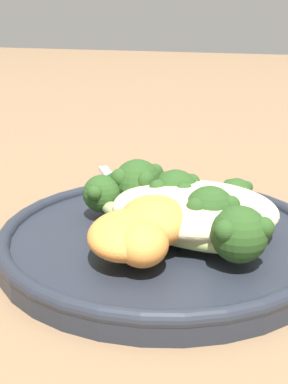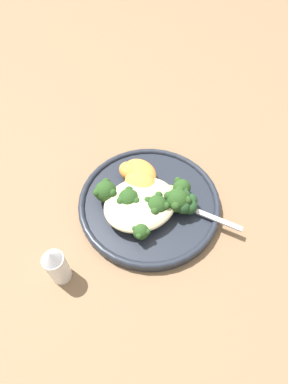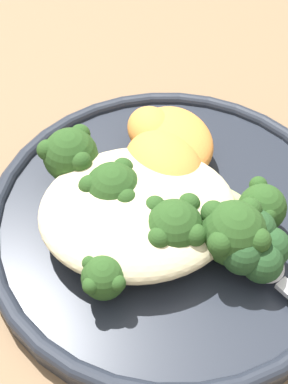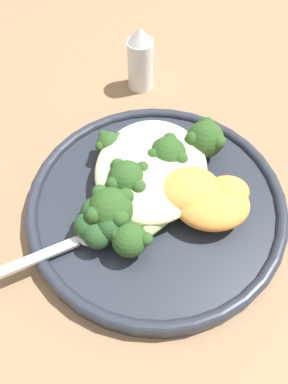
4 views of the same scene
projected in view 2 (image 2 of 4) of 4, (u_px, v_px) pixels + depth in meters
name	position (u px, v px, depth m)	size (l,w,h in m)	color
ground_plane	(158.00, 210.00, 0.56)	(4.00, 4.00, 0.00)	#846647
plate	(149.00, 203.00, 0.55)	(0.26, 0.26, 0.02)	#232833
quinoa_mound	(140.00, 204.00, 0.52)	(0.13, 0.11, 0.03)	beige
broccoli_stalk_0	(111.00, 191.00, 0.53)	(0.12, 0.05, 0.04)	#ADC675
broccoli_stalk_1	(131.00, 198.00, 0.52)	(0.09, 0.06, 0.04)	#ADC675
broccoli_stalk_2	(142.00, 219.00, 0.51)	(0.08, 0.11, 0.03)	#ADC675
broccoli_stalk_3	(155.00, 204.00, 0.52)	(0.04, 0.09, 0.04)	#ADC675
broccoli_stalk_4	(174.00, 199.00, 0.52)	(0.07, 0.10, 0.04)	#ADC675
broccoli_stalk_5	(171.00, 187.00, 0.54)	(0.10, 0.08, 0.03)	#ADC675
sweet_potato_chunk_0	(130.00, 171.00, 0.56)	(0.04, 0.04, 0.03)	orange
sweet_potato_chunk_1	(138.00, 174.00, 0.56)	(0.07, 0.06, 0.03)	orange
sweet_potato_chunk_2	(141.00, 184.00, 0.54)	(0.07, 0.05, 0.03)	orange
kale_tuft	(185.00, 203.00, 0.52)	(0.05, 0.05, 0.03)	#234723
spoon	(193.00, 209.00, 0.53)	(0.08, 0.11, 0.01)	silver
salt_shaker	(56.00, 266.00, 0.45)	(0.03, 0.03, 0.08)	white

